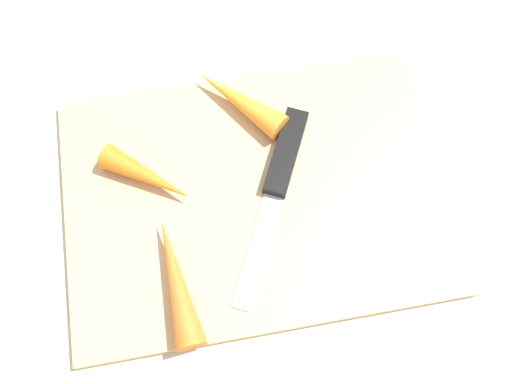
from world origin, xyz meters
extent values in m
plane|color=#C6B793|center=(0.00, 0.00, 0.00)|extent=(1.40, 1.40, 0.00)
cube|color=tan|center=(0.00, 0.00, 0.01)|extent=(0.36, 0.26, 0.01)
cube|color=#B7B7BC|center=(0.01, 0.06, 0.01)|extent=(0.06, 0.11, 0.00)
cube|color=black|center=(-0.04, -0.03, 0.02)|extent=(0.06, 0.09, 0.01)
cone|color=orange|center=(0.08, 0.07, 0.03)|extent=(0.04, 0.12, 0.03)
cone|color=orange|center=(0.10, -0.03, 0.02)|extent=(0.09, 0.08, 0.03)
cone|color=orange|center=(0.00, -0.09, 0.03)|extent=(0.09, 0.09, 0.03)
camera|label=1|loc=(0.03, 0.19, 0.50)|focal=39.03mm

